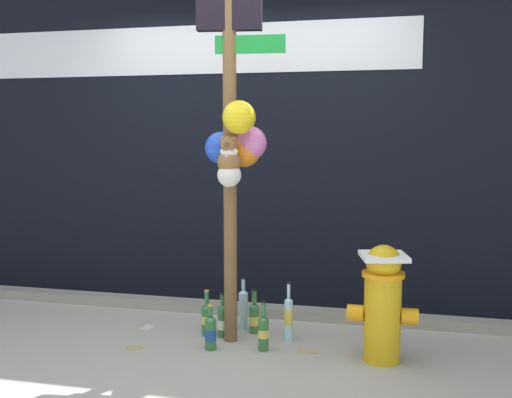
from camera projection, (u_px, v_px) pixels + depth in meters
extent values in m
plane|color=#ADA899|center=(199.00, 362.00, 3.83)|extent=(14.00, 14.00, 0.00)
cube|color=black|center=(254.00, 83.00, 5.08)|extent=(10.00, 0.20, 3.78)
cube|color=silver|center=(177.00, 50.00, 5.09)|extent=(4.07, 0.01, 0.41)
cube|color=gray|center=(241.00, 310.00, 4.84)|extent=(8.00, 0.12, 0.08)
cylinder|color=brown|center=(230.00, 170.00, 4.10)|extent=(0.09, 0.09, 2.43)
cube|color=#198C33|center=(250.00, 44.00, 3.98)|extent=(0.48, 0.05, 0.12)
cube|color=black|center=(229.00, 3.00, 3.98)|extent=(0.45, 0.14, 0.36)
sphere|color=yellow|center=(239.00, 117.00, 3.92)|extent=(0.22, 0.22, 0.22)
sphere|color=orange|center=(244.00, 150.00, 4.14)|extent=(0.24, 0.24, 0.24)
sphere|color=#D66BB2|center=(250.00, 143.00, 4.12)|extent=(0.24, 0.24, 0.24)
sphere|color=blue|center=(221.00, 148.00, 4.19)|extent=(0.23, 0.23, 0.23)
sphere|color=brown|center=(229.00, 162.00, 3.96)|extent=(0.16, 0.16, 0.16)
sphere|color=brown|center=(229.00, 144.00, 3.95)|extent=(0.11, 0.11, 0.11)
sphere|color=brown|center=(224.00, 139.00, 3.95)|extent=(0.04, 0.04, 0.04)
sphere|color=brown|center=(234.00, 139.00, 3.94)|extent=(0.04, 0.04, 0.04)
sphere|color=brown|center=(227.00, 144.00, 3.90)|extent=(0.04, 0.04, 0.04)
sphere|color=silver|center=(229.00, 175.00, 3.97)|extent=(0.16, 0.16, 0.16)
sphere|color=silver|center=(229.00, 157.00, 3.96)|extent=(0.12, 0.12, 0.12)
sphere|color=silver|center=(224.00, 151.00, 3.96)|extent=(0.05, 0.05, 0.05)
sphere|color=silver|center=(235.00, 151.00, 3.95)|extent=(0.05, 0.05, 0.05)
sphere|color=#9D9992|center=(227.00, 157.00, 3.91)|extent=(0.04, 0.04, 0.04)
cylinder|color=gold|center=(382.00, 319.00, 3.84)|extent=(0.24, 0.24, 0.56)
cylinder|color=orange|center=(383.00, 274.00, 3.80)|extent=(0.27, 0.27, 0.03)
sphere|color=gold|center=(384.00, 262.00, 3.80)|extent=(0.23, 0.23, 0.23)
cylinder|color=orange|center=(355.00, 313.00, 3.87)|extent=(0.11, 0.11, 0.11)
cylinder|color=orange|center=(410.00, 317.00, 3.79)|extent=(0.11, 0.11, 0.11)
cube|color=white|center=(384.00, 256.00, 3.79)|extent=(0.34, 0.34, 0.03)
cylinder|color=#B2DBEA|center=(288.00, 321.00, 4.21)|extent=(0.06, 0.06, 0.29)
cone|color=#B2DBEA|center=(289.00, 299.00, 4.20)|extent=(0.06, 0.06, 0.02)
cylinder|color=#B2DBEA|center=(289.00, 291.00, 4.19)|extent=(0.02, 0.02, 0.10)
cylinder|color=#D8C64C|center=(288.00, 317.00, 4.21)|extent=(0.06, 0.06, 0.12)
cylinder|color=black|center=(289.00, 283.00, 4.18)|extent=(0.03, 0.03, 0.01)
cylinder|color=#337038|center=(210.00, 334.00, 4.06)|extent=(0.08, 0.08, 0.21)
cone|color=#337038|center=(210.00, 317.00, 4.04)|extent=(0.08, 0.08, 0.03)
cylinder|color=#337038|center=(210.00, 311.00, 4.04)|extent=(0.03, 0.03, 0.06)
cylinder|color=#1E478C|center=(210.00, 335.00, 4.06)|extent=(0.08, 0.08, 0.08)
cylinder|color=gold|center=(210.00, 305.00, 4.03)|extent=(0.04, 0.04, 0.01)
cylinder|color=#337038|center=(207.00, 321.00, 4.34)|extent=(0.08, 0.08, 0.21)
cone|color=#337038|center=(207.00, 306.00, 4.33)|extent=(0.08, 0.08, 0.03)
cylinder|color=#337038|center=(207.00, 298.00, 4.32)|extent=(0.03, 0.03, 0.09)
cylinder|color=#D8C64C|center=(207.00, 320.00, 4.34)|extent=(0.08, 0.08, 0.06)
cylinder|color=gold|center=(207.00, 291.00, 4.31)|extent=(0.04, 0.04, 0.01)
cylinder|color=#337038|center=(254.00, 320.00, 4.39)|extent=(0.08, 0.08, 0.20)
cone|color=#337038|center=(254.00, 305.00, 4.38)|extent=(0.08, 0.08, 0.03)
cylinder|color=#337038|center=(254.00, 297.00, 4.37)|extent=(0.04, 0.04, 0.09)
cylinder|color=#D8C64C|center=(254.00, 320.00, 4.39)|extent=(0.08, 0.08, 0.07)
cylinder|color=black|center=(254.00, 290.00, 4.36)|extent=(0.04, 0.04, 0.01)
cylinder|color=#337038|center=(263.00, 335.00, 4.03)|extent=(0.07, 0.07, 0.22)
cone|color=#337038|center=(264.00, 317.00, 4.02)|extent=(0.07, 0.07, 0.03)
cylinder|color=#337038|center=(264.00, 309.00, 4.01)|extent=(0.03, 0.03, 0.09)
cylinder|color=#D8C64C|center=(263.00, 333.00, 4.03)|extent=(0.07, 0.07, 0.06)
cylinder|color=black|center=(264.00, 302.00, 4.01)|extent=(0.04, 0.04, 0.01)
cylinder|color=#337038|center=(223.00, 322.00, 4.31)|extent=(0.08, 0.08, 0.21)
cone|color=#337038|center=(223.00, 306.00, 4.29)|extent=(0.08, 0.08, 0.03)
cylinder|color=#337038|center=(223.00, 299.00, 4.29)|extent=(0.04, 0.04, 0.07)
cylinder|color=silver|center=(223.00, 324.00, 4.31)|extent=(0.08, 0.08, 0.07)
cylinder|color=black|center=(223.00, 294.00, 4.28)|extent=(0.04, 0.04, 0.01)
cylinder|color=#B2DBEA|center=(243.00, 311.00, 4.48)|extent=(0.07, 0.07, 0.28)
cone|color=#B2DBEA|center=(243.00, 291.00, 4.46)|extent=(0.07, 0.07, 0.03)
cylinder|color=#B2DBEA|center=(243.00, 284.00, 4.46)|extent=(0.03, 0.03, 0.08)
cylinder|color=black|center=(243.00, 278.00, 4.45)|extent=(0.03, 0.03, 0.01)
cube|color=tan|center=(308.00, 351.00, 4.03)|extent=(0.15, 0.08, 0.01)
cube|color=#8C99B2|center=(260.00, 315.00, 4.81)|extent=(0.07, 0.07, 0.01)
cube|color=silver|center=(148.00, 327.00, 4.52)|extent=(0.09, 0.13, 0.01)
cube|color=tan|center=(135.00, 348.00, 4.09)|extent=(0.14, 0.14, 0.01)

